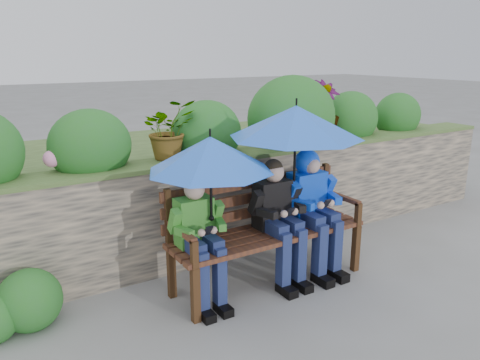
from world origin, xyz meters
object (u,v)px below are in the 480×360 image
boy_left (199,234)px  boy_right (313,201)px  park_bench (264,224)px  umbrella_left (210,154)px  umbrella_right (296,122)px  boy_middle (278,214)px

boy_left → boy_right: size_ratio=0.92×
park_bench → boy_left: size_ratio=1.69×
umbrella_left → umbrella_right: umbrella_right is taller
park_bench → boy_middle: size_ratio=1.62×
boy_middle → umbrella_right: bearing=11.5°
boy_middle → boy_right: bearing=1.3°
boy_right → umbrella_left: bearing=-178.7°
boy_left → park_bench: bearing=6.4°
park_bench → boy_right: 0.51m
park_bench → boy_right: (0.48, -0.07, 0.15)m
umbrella_left → umbrella_right: size_ratio=0.85×
park_bench → boy_left: 0.68m
boy_right → umbrella_left: umbrella_left is taller
boy_left → boy_right: 1.16m
umbrella_right → umbrella_left: bearing=-176.4°
boy_middle → umbrella_left: bearing=-178.7°
boy_left → boy_right: bearing=0.2°
boy_left → boy_middle: 0.77m
park_bench → umbrella_left: bearing=-170.6°
boy_left → umbrella_left: (0.10, -0.02, 0.64)m
umbrella_right → boy_left: bearing=-178.0°
umbrella_left → boy_left: bearing=169.0°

